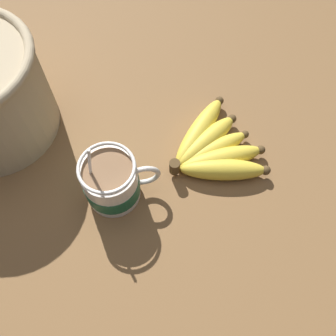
{
  "coord_description": "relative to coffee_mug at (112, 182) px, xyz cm",
  "views": [
    {
      "loc": [
        2.63,
        -27.0,
        67.28
      ],
      "look_at": [
        8.25,
        3.18,
        8.41
      ],
      "focal_mm": 40.0,
      "sensor_mm": 36.0,
      "label": 1
    }
  ],
  "objects": [
    {
      "name": "table",
      "position": [
        1.89,
        -2.2,
        -6.6
      ],
      "size": [
        136.33,
        136.33,
        3.73
      ],
      "color": "brown",
      "rests_on": "ground"
    },
    {
      "name": "coffee_mug",
      "position": [
        0.0,
        0.0,
        0.0
      ],
      "size": [
        13.7,
        9.86,
        16.47
      ],
      "color": "white",
      "rests_on": "table"
    },
    {
      "name": "banana_bunch",
      "position": [
        19.47,
        4.68,
        -2.79
      ],
      "size": [
        18.84,
        20.47,
        4.29
      ],
      "color": "#4C381E",
      "rests_on": "table"
    }
  ]
}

